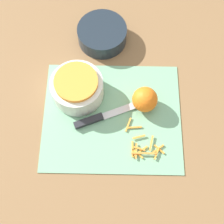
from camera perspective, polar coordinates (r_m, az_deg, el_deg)
ground_plane at (r=0.97m, az=0.00°, el=-0.81°), size 4.00×4.00×0.00m
cutting_board at (r=0.97m, az=0.00°, el=-0.75°), size 0.43×0.36×0.01m
bowl_speckled at (r=0.96m, az=-6.37°, el=4.47°), size 0.16×0.16×0.09m
bowl_dark at (r=1.09m, az=-1.81°, el=14.02°), size 0.17×0.17×0.06m
knife at (r=0.96m, az=-2.42°, el=-1.02°), size 0.24×0.11×0.02m
orange_left at (r=0.95m, az=6.03°, el=2.29°), size 0.08×0.08×0.08m
peel_pile at (r=0.93m, az=5.60°, el=-6.13°), size 0.12×0.13×0.01m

